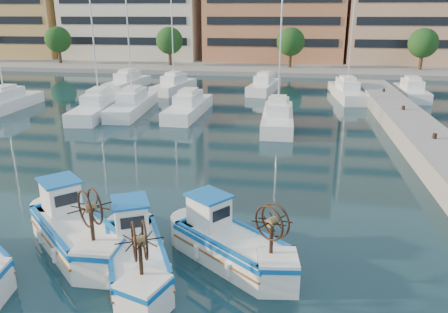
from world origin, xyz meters
The scene contains 5 objects.
ground centered at (0.00, 0.00, 0.00)m, with size 300.00×300.00×0.00m, color #1A3D44.
yacht_marina centered at (-3.70, 27.74, 0.53)m, with size 38.55×23.26×11.50m.
fishing_boat_b centered at (-2.58, 1.11, 0.80)m, with size 4.52×4.42×2.90m.
fishing_boat_c centered at (0.16, -0.06, 0.74)m, with size 3.40×4.47×2.70m.
fishing_boat_d centered at (3.01, 1.14, 0.74)m, with size 4.33×3.90×2.69m.
Camera 1 is at (4.95, -11.77, 8.02)m, focal length 35.00 mm.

